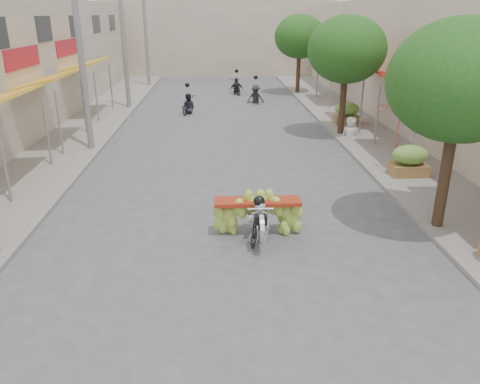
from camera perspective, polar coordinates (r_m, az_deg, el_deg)
name	(u,v)px	position (r m, az deg, el deg)	size (l,w,h in m)	color
ground	(236,334)	(8.57, -0.51, -16.89)	(120.00, 120.00, 0.00)	#55555A
sidewalk_left	(73,132)	(23.37, -19.69, 6.87)	(4.00, 60.00, 0.12)	gray
sidewalk_right	(368,129)	(23.53, 15.32, 7.45)	(4.00, 60.00, 0.12)	gray
far_building	(218,34)	(44.80, -2.68, 18.68)	(20.00, 6.00, 7.00)	#B5A48F
utility_pole_mid	(80,48)	(19.49, -18.92, 16.26)	(0.60, 0.24, 8.00)	slate
utility_pole_far	(123,37)	(28.26, -14.03, 17.87)	(0.60, 0.24, 8.00)	slate
utility_pole_back	(146,31)	(37.14, -11.43, 18.67)	(0.60, 0.24, 8.00)	slate
street_tree_near	(460,81)	(12.26, 25.29, 12.10)	(3.40, 3.40, 5.25)	#3A2719
street_tree_mid	(347,50)	(21.58, 12.90, 16.53)	(3.40, 3.40, 5.25)	#3A2719
street_tree_far	(300,37)	(33.29, 7.29, 18.26)	(3.40, 3.40, 5.25)	#3A2719
produce_crate_mid	(410,158)	(16.75, 20.01, 3.92)	(1.20, 0.88, 1.16)	olive
produce_crate_far	(347,111)	(24.10, 12.92, 9.56)	(1.20, 0.88, 1.16)	olive
banana_motorbike	(258,212)	(11.53, 2.23, -2.47)	(2.20, 1.76, 2.00)	black
market_umbrella	(403,101)	(16.68, 19.23, 10.42)	(2.31, 2.31, 1.87)	red
pedestrian	(352,117)	(21.52, 13.47, 8.93)	(0.89, 0.58, 1.74)	silver
bg_motorbike_a	(188,100)	(26.60, -6.37, 11.03)	(1.05, 1.79, 1.95)	black
bg_motorbike_b	(256,89)	(29.71, 1.92, 12.39)	(1.13, 1.77, 1.95)	black
bg_motorbike_c	(237,83)	(33.02, -0.42, 13.15)	(1.05, 1.84, 1.95)	black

